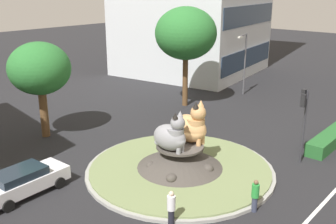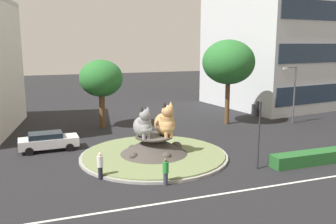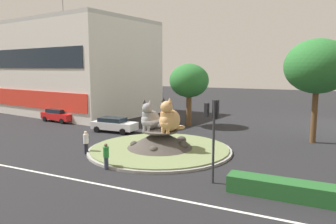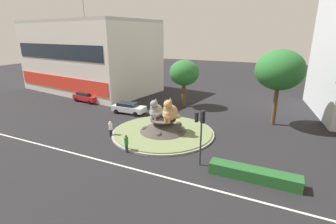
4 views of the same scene
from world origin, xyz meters
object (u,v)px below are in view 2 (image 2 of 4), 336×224
(pedestrian_white_shirt, at_px, (100,165))
(traffic_light_mast, at_px, (258,120))
(sedan_on_far_lane, at_px, (48,141))
(cat_statue_calico, at_px, (165,123))
(broadleaf_tree_behind_island, at_px, (101,79))
(cat_statue_grey, at_px, (143,125))
(second_tree_near_tower, at_px, (229,62))
(pedestrian_green_shirt, at_px, (166,171))
(streetlight_arm, at_px, (293,90))

(pedestrian_white_shirt, bearing_deg, traffic_light_mast, -82.32)
(pedestrian_white_shirt, distance_m, sedan_on_far_lane, 8.41)
(cat_statue_calico, height_order, broadleaf_tree_behind_island, broadleaf_tree_behind_island)
(cat_statue_grey, distance_m, second_tree_near_tower, 15.04)
(traffic_light_mast, height_order, broadleaf_tree_behind_island, broadleaf_tree_behind_island)
(pedestrian_white_shirt, height_order, sedan_on_far_lane, pedestrian_white_shirt)
(pedestrian_white_shirt, xyz_separation_m, pedestrian_green_shirt, (3.63, -2.35, -0.03))
(second_tree_near_tower, distance_m, pedestrian_green_shirt, 19.28)
(cat_statue_grey, height_order, second_tree_near_tower, second_tree_near_tower)
(broadleaf_tree_behind_island, bearing_deg, second_tree_near_tower, -12.77)
(second_tree_near_tower, height_order, streetlight_arm, second_tree_near_tower)
(traffic_light_mast, bearing_deg, sedan_on_far_lane, 60.94)
(pedestrian_green_shirt, relative_size, sedan_on_far_lane, 0.37)
(second_tree_near_tower, height_order, pedestrian_green_shirt, second_tree_near_tower)
(pedestrian_white_shirt, relative_size, pedestrian_green_shirt, 1.04)
(streetlight_arm, bearing_deg, cat_statue_grey, 11.19)
(cat_statue_grey, xyz_separation_m, broadleaf_tree_behind_island, (-1.20, 11.32, 2.53))
(cat_statue_calico, bearing_deg, streetlight_arm, 108.52)
(broadleaf_tree_behind_island, bearing_deg, sedan_on_far_lane, -129.79)
(pedestrian_green_shirt, bearing_deg, second_tree_near_tower, -60.45)
(cat_statue_calico, height_order, sedan_on_far_lane, cat_statue_calico)
(cat_statue_grey, distance_m, pedestrian_white_shirt, 5.26)
(broadleaf_tree_behind_island, relative_size, sedan_on_far_lane, 1.49)
(streetlight_arm, relative_size, pedestrian_green_shirt, 3.61)
(sedan_on_far_lane, bearing_deg, pedestrian_green_shirt, -59.31)
(second_tree_near_tower, relative_size, streetlight_arm, 1.45)
(cat_statue_calico, xyz_separation_m, sedan_on_far_lane, (-8.53, 4.69, -1.86))
(traffic_light_mast, xyz_separation_m, pedestrian_white_shirt, (-10.57, 1.64, -2.56))
(broadleaf_tree_behind_island, height_order, sedan_on_far_lane, broadleaf_tree_behind_island)
(pedestrian_green_shirt, bearing_deg, pedestrian_white_shirt, 37.18)
(broadleaf_tree_behind_island, relative_size, streetlight_arm, 1.13)
(second_tree_near_tower, bearing_deg, cat_statue_grey, -144.63)
(second_tree_near_tower, bearing_deg, pedestrian_green_shirt, -130.58)
(pedestrian_green_shirt, bearing_deg, sedan_on_far_lane, 13.02)
(cat_statue_grey, xyz_separation_m, second_tree_near_tower, (11.80, 8.37, 4.11))
(sedan_on_far_lane, bearing_deg, pedestrian_white_shirt, -71.46)
(second_tree_near_tower, distance_m, sedan_on_far_lane, 19.84)
(streetlight_arm, bearing_deg, cat_statue_calico, 13.18)
(traffic_light_mast, xyz_separation_m, pedestrian_green_shirt, (-6.94, -0.72, -2.60))
(broadleaf_tree_behind_island, bearing_deg, pedestrian_green_shirt, -86.54)
(cat_statue_grey, bearing_deg, broadleaf_tree_behind_island, -177.65)
(traffic_light_mast, bearing_deg, pedestrian_green_shirt, 101.88)
(traffic_light_mast, distance_m, broadleaf_tree_behind_island, 18.13)
(cat_statue_calico, distance_m, broadleaf_tree_behind_island, 12.02)
(cat_statue_grey, xyz_separation_m, traffic_light_mast, (6.76, -4.89, 0.94))
(second_tree_near_tower, bearing_deg, pedestrian_white_shirt, -143.31)
(second_tree_near_tower, bearing_deg, streetlight_arm, -17.55)
(streetlight_arm, bearing_deg, sedan_on_far_lane, -3.68)
(streetlight_arm, bearing_deg, traffic_light_mast, 35.87)
(traffic_light_mast, xyz_separation_m, second_tree_near_tower, (5.03, 13.26, 3.16))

